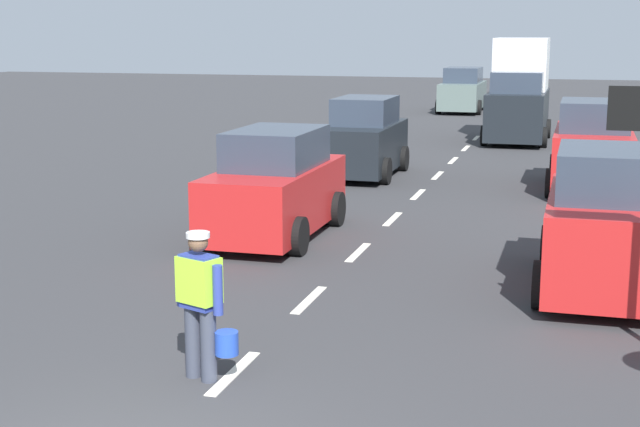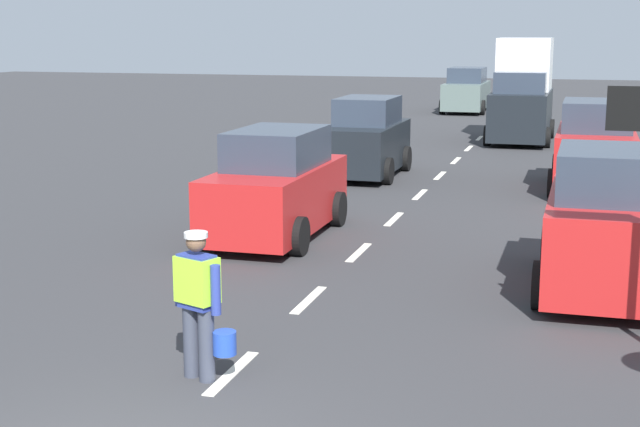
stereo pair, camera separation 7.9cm
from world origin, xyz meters
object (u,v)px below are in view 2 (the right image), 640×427
Objects in this scene: delivery_truck at (522,95)px; road_worker at (200,298)px; car_parked_far at (595,149)px; car_oncoming_lead at (276,187)px; car_oncoming_second at (367,140)px; car_parked_curbside at (612,226)px; car_oncoming_third at (466,91)px.

road_worker is at bearing -94.16° from delivery_truck.
car_parked_far is at bearing -76.00° from delivery_truck.
car_oncoming_lead is 7.62m from car_oncoming_second.
car_oncoming_lead is 1.08× the size of car_oncoming_second.
delivery_truck reaches higher than car_parked_far.
car_oncoming_second reaches higher than road_worker.
car_oncoming_second is (-0.08, 7.62, 0.03)m from car_oncoming_lead.
car_parked_far reaches higher than road_worker.
car_oncoming_second is (-5.80, 0.71, -0.05)m from car_parked_far.
car_oncoming_second is (-6.02, 9.75, -0.03)m from car_parked_curbside.
road_worker is 7.23m from car_oncoming_lead.
car_oncoming_lead is 1.06× the size of car_parked_curbside.
delivery_truck is 11.64m from car_oncoming_third.
car_parked_far reaches higher than car_oncoming_lead.
car_parked_curbside is 1.02× the size of car_oncoming_second.
delivery_truck is 10.14m from car_parked_far.
delivery_truck reaches higher than road_worker.
car_parked_curbside is at bearing 48.26° from road_worker.
car_parked_curbside is (4.40, 4.94, 0.06)m from road_worker.
car_parked_far is at bearing 50.40° from car_oncoming_lead.
car_oncoming_lead is at bearing -101.05° from delivery_truck.
car_oncoming_lead is 0.95× the size of car_oncoming_third.
delivery_truck is at bearing 104.00° from car_parked_far.
car_oncoming_lead is at bearing 102.25° from road_worker.
car_oncoming_third is at bearing 92.65° from road_worker.
car_oncoming_second is (-1.62, 14.69, 0.03)m from road_worker.
delivery_truck is at bearing 69.80° from car_oncoming_second.
car_oncoming_third is 21.74m from car_parked_far.
car_parked_far is 9.04m from car_parked_curbside.
car_oncoming_third is 30.59m from car_parked_curbside.
car_parked_curbside is at bearing -19.77° from car_oncoming_lead.
car_parked_curbside reaches higher than car_oncoming_second.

